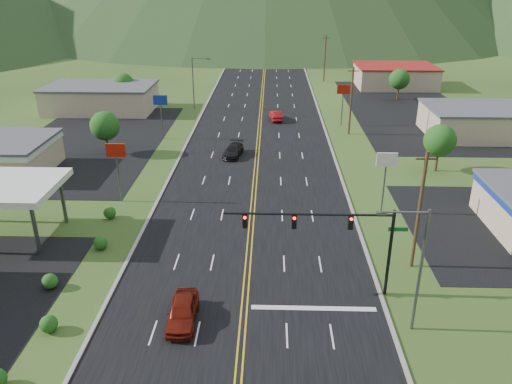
{
  "coord_description": "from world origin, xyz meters",
  "views": [
    {
      "loc": [
        1.75,
        -17.65,
        22.14
      ],
      "look_at": [
        0.52,
        22.59,
        4.5
      ],
      "focal_mm": 35.0,
      "sensor_mm": 36.0,
      "label": 1
    }
  ],
  "objects_px": {
    "traffic_signal": "(336,231)",
    "streetlight_west": "(195,79)",
    "gas_canopy": "(0,188)",
    "car_red_far": "(276,116)",
    "car_dark_mid": "(233,151)",
    "car_red_near": "(183,312)",
    "streetlight_east": "(416,263)"
  },
  "relations": [
    {
      "from": "gas_canopy",
      "to": "streetlight_east",
      "type": "bearing_deg",
      "value": -19.88
    },
    {
      "from": "car_dark_mid",
      "to": "car_red_near",
      "type": "bearing_deg",
      "value": -82.56
    },
    {
      "from": "streetlight_west",
      "to": "gas_canopy",
      "type": "distance_m",
      "value": 49.1
    },
    {
      "from": "streetlight_west",
      "to": "gas_canopy",
      "type": "xyz_separation_m",
      "value": [
        -10.32,
        -48.0,
        -0.31
      ]
    },
    {
      "from": "traffic_signal",
      "to": "streetlight_west",
      "type": "distance_m",
      "value": 58.88
    },
    {
      "from": "traffic_signal",
      "to": "streetlight_east",
      "type": "xyz_separation_m",
      "value": [
        4.7,
        -4.0,
        -0.15
      ]
    },
    {
      "from": "car_red_near",
      "to": "streetlight_west",
      "type": "bearing_deg",
      "value": 95.56
    },
    {
      "from": "streetlight_east",
      "to": "car_red_far",
      "type": "distance_m",
      "value": 53.32
    },
    {
      "from": "traffic_signal",
      "to": "streetlight_east",
      "type": "bearing_deg",
      "value": -40.39
    },
    {
      "from": "car_red_near",
      "to": "car_red_far",
      "type": "height_order",
      "value": "car_red_near"
    },
    {
      "from": "streetlight_west",
      "to": "traffic_signal",
      "type": "bearing_deg",
      "value": -72.03
    },
    {
      "from": "streetlight_east",
      "to": "streetlight_west",
      "type": "distance_m",
      "value": 64.21
    },
    {
      "from": "streetlight_west",
      "to": "car_red_near",
      "type": "relative_size",
      "value": 1.85
    },
    {
      "from": "streetlight_east",
      "to": "car_red_near",
      "type": "relative_size",
      "value": 1.85
    },
    {
      "from": "car_dark_mid",
      "to": "streetlight_east",
      "type": "bearing_deg",
      "value": -58.4
    },
    {
      "from": "traffic_signal",
      "to": "car_dark_mid",
      "type": "bearing_deg",
      "value": 107.47
    },
    {
      "from": "gas_canopy",
      "to": "car_red_far",
      "type": "xyz_separation_m",
      "value": [
        24.56,
        40.44,
        -4.09
      ]
    },
    {
      "from": "gas_canopy",
      "to": "streetlight_west",
      "type": "bearing_deg",
      "value": 77.87
    },
    {
      "from": "traffic_signal",
      "to": "car_red_near",
      "type": "relative_size",
      "value": 2.7
    },
    {
      "from": "gas_canopy",
      "to": "car_dark_mid",
      "type": "height_order",
      "value": "gas_canopy"
    },
    {
      "from": "car_red_far",
      "to": "streetlight_west",
      "type": "bearing_deg",
      "value": -36.53
    },
    {
      "from": "gas_canopy",
      "to": "car_red_far",
      "type": "relative_size",
      "value": 2.1
    },
    {
      "from": "streetlight_west",
      "to": "car_red_far",
      "type": "relative_size",
      "value": 1.89
    },
    {
      "from": "streetlight_west",
      "to": "car_dark_mid",
      "type": "distance_m",
      "value": 27.16
    },
    {
      "from": "streetlight_west",
      "to": "car_dark_mid",
      "type": "xyz_separation_m",
      "value": [
        8.53,
        -25.4,
        -4.45
      ]
    },
    {
      "from": "streetlight_east",
      "to": "car_red_far",
      "type": "height_order",
      "value": "streetlight_east"
    },
    {
      "from": "car_dark_mid",
      "to": "car_red_far",
      "type": "xyz_separation_m",
      "value": [
        5.71,
        17.84,
        0.05
      ]
    },
    {
      "from": "gas_canopy",
      "to": "car_red_near",
      "type": "height_order",
      "value": "gas_canopy"
    },
    {
      "from": "gas_canopy",
      "to": "car_red_far",
      "type": "bearing_deg",
      "value": 58.73
    },
    {
      "from": "streetlight_west",
      "to": "car_dark_mid",
      "type": "height_order",
      "value": "streetlight_west"
    },
    {
      "from": "streetlight_east",
      "to": "streetlight_west",
      "type": "bearing_deg",
      "value": 110.86
    },
    {
      "from": "gas_canopy",
      "to": "car_dark_mid",
      "type": "distance_m",
      "value": 29.72
    }
  ]
}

